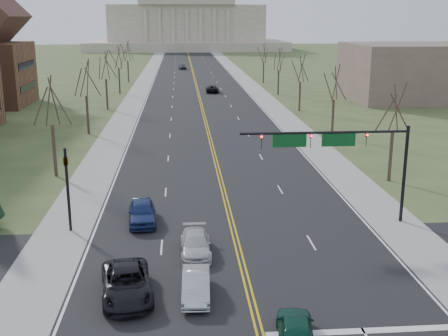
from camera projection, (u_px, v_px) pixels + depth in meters
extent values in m
plane|color=#3D4D26|center=(258.00, 324.00, 27.59)|extent=(600.00, 600.00, 0.00)
cube|color=black|center=(195.00, 81.00, 133.49)|extent=(20.00, 380.00, 0.01)
cube|color=black|center=(244.00, 271.00, 33.37)|extent=(120.00, 14.00, 0.01)
cube|color=gray|center=(144.00, 81.00, 132.58)|extent=(4.00, 380.00, 0.03)
cube|color=gray|center=(245.00, 80.00, 134.38)|extent=(4.00, 380.00, 0.03)
cube|color=gold|center=(195.00, 81.00, 133.48)|extent=(0.42, 380.00, 0.01)
cube|color=silver|center=(154.00, 81.00, 132.75)|extent=(0.15, 380.00, 0.01)
cube|color=silver|center=(236.00, 80.00, 134.22)|extent=(0.15, 380.00, 0.01)
cube|color=silver|center=(363.00, 331.00, 27.00)|extent=(9.50, 0.50, 0.01)
cube|color=beige|center=(187.00, 45.00, 267.75)|extent=(90.00, 60.00, 4.00)
cube|color=beige|center=(186.00, 23.00, 265.15)|extent=(70.00, 40.00, 16.00)
cube|color=beige|center=(187.00, 1.00, 242.94)|extent=(42.00, 3.00, 3.00)
cylinder|color=black|center=(404.00, 175.00, 40.59)|extent=(0.24, 0.24, 7.20)
cylinder|color=black|center=(325.00, 133.00, 39.31)|extent=(12.00, 0.18, 0.18)
imported|color=black|center=(366.00, 140.00, 39.68)|extent=(0.35, 0.40, 1.10)
sphere|color=#FF0C0C|center=(367.00, 135.00, 39.44)|extent=(0.18, 0.18, 0.18)
imported|color=black|center=(311.00, 140.00, 39.38)|extent=(0.35, 0.40, 1.10)
sphere|color=#FF0C0C|center=(311.00, 136.00, 39.14)|extent=(0.18, 0.18, 0.18)
imported|color=black|center=(261.00, 141.00, 39.11)|extent=(0.35, 0.40, 1.10)
sphere|color=#FF0C0C|center=(262.00, 137.00, 38.88)|extent=(0.18, 0.18, 0.18)
cube|color=#0C4C1E|center=(338.00, 140.00, 39.53)|extent=(2.40, 0.12, 0.90)
cube|color=#0C4C1E|center=(289.00, 141.00, 39.26)|extent=(2.40, 0.12, 0.90)
cylinder|color=black|center=(68.00, 190.00, 38.95)|extent=(0.20, 0.20, 6.00)
imported|color=black|center=(66.00, 160.00, 38.37)|extent=(0.32, 0.36, 0.99)
cylinder|color=#362B20|center=(391.00, 156.00, 51.25)|extent=(0.32, 0.32, 4.68)
cylinder|color=#362B20|center=(54.00, 151.00, 52.74)|extent=(0.32, 0.32, 4.95)
cylinder|color=#362B20|center=(333.00, 118.00, 70.51)|extent=(0.32, 0.32, 4.68)
cylinder|color=#362B20|center=(88.00, 115.00, 71.99)|extent=(0.32, 0.32, 4.95)
cylinder|color=#362B20|center=(300.00, 97.00, 89.76)|extent=(0.32, 0.32, 4.68)
cylinder|color=#362B20|center=(107.00, 94.00, 91.25)|extent=(0.32, 0.32, 4.95)
cylinder|color=#362B20|center=(278.00, 83.00, 109.01)|extent=(0.32, 0.32, 4.68)
cylinder|color=#362B20|center=(119.00, 81.00, 110.50)|extent=(0.32, 0.32, 4.95)
cylinder|color=#362B20|center=(263.00, 73.00, 128.27)|extent=(0.32, 0.32, 4.68)
cylinder|color=#362B20|center=(128.00, 71.00, 129.76)|extent=(0.32, 0.32, 4.95)
cube|color=black|center=(28.00, 87.00, 95.80)|extent=(0.10, 9.80, 1.20)
cube|color=black|center=(26.00, 65.00, 94.85)|extent=(0.10, 9.80, 1.20)
cube|color=brown|center=(419.00, 72.00, 102.46)|extent=(25.00, 20.00, 10.00)
imported|color=#0E402F|center=(296.00, 330.00, 25.76)|extent=(2.28, 4.45, 1.45)
imported|color=#B0B5B9|center=(196.00, 285.00, 30.12)|extent=(1.61, 4.25, 1.38)
imported|color=black|center=(127.00, 284.00, 30.09)|extent=(3.35, 5.95, 1.57)
imported|color=silver|center=(196.00, 244.00, 35.61)|extent=(1.91, 4.61, 1.33)
imported|color=navy|center=(142.00, 212.00, 41.02)|extent=(2.32, 4.98, 1.65)
imported|color=black|center=(212.00, 89.00, 112.65)|extent=(2.43, 5.23, 1.45)
imported|color=#4D5055|center=(182.00, 66.00, 162.69)|extent=(2.53, 5.01, 1.63)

